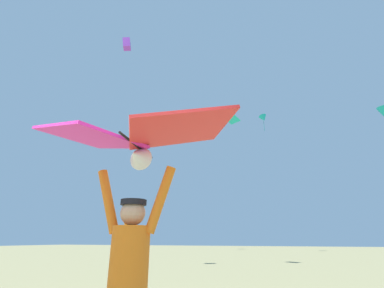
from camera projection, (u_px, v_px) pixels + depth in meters
The scene contains 7 objects.
kite_flyer_person at pixel (128, 280), 2.28m from camera, with size 0.81×0.38×1.92m.
held_stunt_kite at pixel (134, 138), 2.62m from camera, with size 2.08×1.21×0.43m.
distant_kite_purple_overhead_distant at pixel (127, 44), 17.22m from camera, with size 0.71×0.61×0.81m.
distant_kite_teal_high_right at pixel (263, 118), 35.32m from camera, with size 1.23×1.15×2.38m.
distant_kite_purple_high_left at pixel (193, 128), 41.27m from camera, with size 1.14×1.47×1.53m.
distant_kite_teal_low_left at pixel (232, 118), 17.30m from camera, with size 1.05×0.97×0.62m.
marker_flag at pixel (130, 226), 6.84m from camera, with size 0.30×0.24×1.84m.
Camera 1 is at (1.54, -2.12, 1.26)m, focal length 24.91 mm.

